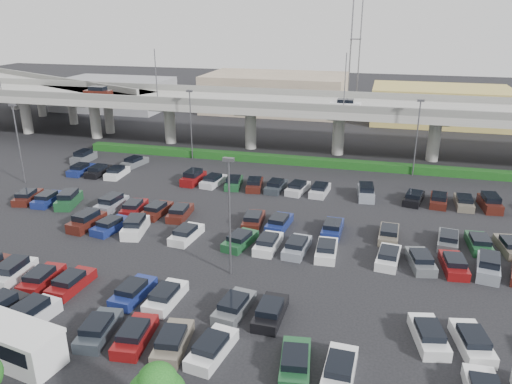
% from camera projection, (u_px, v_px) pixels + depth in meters
% --- Properties ---
extents(ground, '(280.00, 280.00, 0.00)m').
position_uv_depth(ground, '(254.00, 235.00, 49.90)').
color(ground, black).
extents(overpass, '(150.00, 13.00, 15.80)m').
position_uv_depth(overpass, '(305.00, 108.00, 76.62)').
color(overpass, gray).
rests_on(overpass, ground).
extents(on_ramp, '(50.93, 30.13, 8.80)m').
position_uv_depth(on_ramp, '(56.00, 86.00, 98.92)').
color(on_ramp, gray).
rests_on(on_ramp, ground).
extents(hedge, '(66.00, 1.60, 1.10)m').
position_uv_depth(hedge, '(298.00, 161.00, 72.43)').
color(hedge, '#123F13').
rests_on(hedge, ground).
extents(shuttle_bus, '(8.33, 4.14, 2.56)m').
position_uv_depth(shuttle_bus, '(6.00, 339.00, 31.93)').
color(shuttle_bus, silver).
rests_on(shuttle_bus, ground).
extents(parked_cars, '(63.07, 41.68, 1.67)m').
position_uv_depth(parked_cars, '(237.00, 245.00, 46.34)').
color(parked_cars, white).
rests_on(parked_cars, ground).
extents(light_poles, '(66.90, 48.38, 10.30)m').
position_uv_depth(light_poles, '(220.00, 167.00, 50.54)').
color(light_poles, '#4E4E53').
rests_on(light_poles, ground).
extents(distant_buildings, '(138.00, 24.00, 9.00)m').
position_uv_depth(distant_buildings, '(389.00, 100.00, 101.87)').
color(distant_buildings, gray).
rests_on(distant_buildings, ground).
extents(comm_tower, '(2.40, 2.40, 30.00)m').
position_uv_depth(comm_tower, '(356.00, 36.00, 110.82)').
color(comm_tower, '#4E4E53').
rests_on(comm_tower, ground).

